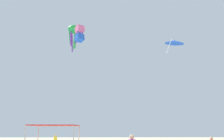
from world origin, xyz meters
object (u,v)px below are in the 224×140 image
object	(u,v)px
kite_octopus_green	(74,31)
kite_box_pink	(80,34)
kite_delta_blue	(174,42)
canopy_tent	(55,127)

from	to	relation	value
kite_octopus_green	kite_box_pink	size ratio (longest dim) A/B	1.92
kite_octopus_green	kite_delta_blue	size ratio (longest dim) A/B	1.09
canopy_tent	kite_box_pink	size ratio (longest dim) A/B	1.29
kite_box_pink	kite_delta_blue	distance (m)	15.10
kite_octopus_green	kite_box_pink	bearing A→B (deg)	110.32
kite_box_pink	kite_octopus_green	bearing A→B (deg)	-110.65
kite_box_pink	kite_delta_blue	xyz separation A→B (m)	(14.66, 3.60, 0.13)
canopy_tent	kite_box_pink	world-z (taller)	kite_box_pink
canopy_tent	kite_octopus_green	distance (m)	28.04
canopy_tent	kite_octopus_green	xyz separation A→B (m)	(-2.32, 22.64, 16.37)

